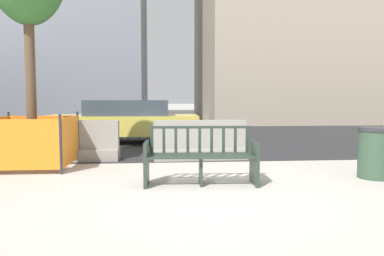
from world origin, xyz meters
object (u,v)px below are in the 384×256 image
(construction_fence, at_px, (33,140))
(car_taxi_near, at_px, (124,121))
(jersey_barrier_left, at_px, (71,144))
(street_bench, at_px, (201,159))
(trash_bin, at_px, (376,153))
(jersey_barrier_centre, at_px, (200,143))

(construction_fence, bearing_deg, car_taxi_near, 71.30)
(jersey_barrier_left, height_order, construction_fence, construction_fence)
(street_bench, height_order, jersey_barrier_left, street_bench)
(jersey_barrier_left, xyz_separation_m, car_taxi_near, (0.82, 3.12, 0.32))
(street_bench, bearing_deg, trash_bin, 4.05)
(street_bench, xyz_separation_m, car_taxi_near, (-1.67, 5.64, 0.26))
(trash_bin, bearing_deg, jersey_barrier_centre, 140.14)
(construction_fence, xyz_separation_m, car_taxi_near, (1.34, 3.96, 0.14))
(jersey_barrier_centre, xyz_separation_m, trash_bin, (2.67, -2.23, 0.08))
(street_bench, height_order, construction_fence, construction_fence)
(jersey_barrier_centre, bearing_deg, trash_bin, -39.86)
(street_bench, relative_size, jersey_barrier_centre, 0.84)
(car_taxi_near, bearing_deg, street_bench, -73.50)
(construction_fence, bearing_deg, street_bench, -29.07)
(jersey_barrier_left, height_order, trash_bin, same)
(jersey_barrier_left, bearing_deg, street_bench, -45.24)
(jersey_barrier_left, bearing_deg, construction_fence, -121.71)
(jersey_barrier_left, xyz_separation_m, construction_fence, (-0.52, -0.84, 0.18))
(car_taxi_near, bearing_deg, jersey_barrier_centre, -59.04)
(car_taxi_near, height_order, trash_bin, car_taxi_near)
(car_taxi_near, bearing_deg, construction_fence, -108.70)
(street_bench, bearing_deg, jersey_barrier_centre, 84.12)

